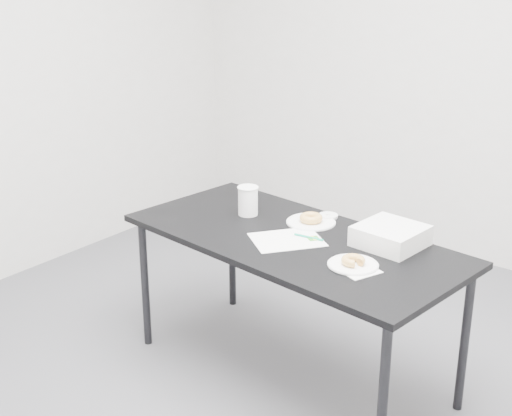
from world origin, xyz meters
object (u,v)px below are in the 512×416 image
Objects in this scene: donut_far at (311,218)px; plate_far at (311,222)px; plate_near at (353,265)px; donut_near at (353,260)px; table at (293,248)px; scorecard at (287,240)px; coffee_cup at (248,201)px; bakery_box at (390,236)px; pen at (309,237)px.

plate_far is at bearing 0.00° from donut_far.
plate_near is 2.13× the size of donut_near.
table is 0.07m from scorecard.
donut_far is 0.76× the size of coffee_cup.
plate_near is 0.79× the size of bakery_box.
scorecard is 0.38m from coffee_cup.
table is at bearing -79.76° from plate_far.
donut_near is at bearing -30.13° from pen.
donut_far is (-0.00, 0.00, 0.02)m from plate_far.
coffee_cup is (-0.31, -0.09, 0.05)m from donut_far.
plate_far reaches higher than table.
plate_near is 0.52m from donut_far.
plate_far is 1.63× the size of coffee_cup.
donut_near is 0.30m from bakery_box.
bakery_box is (0.43, -0.02, 0.02)m from donut_far.
bakery_box reaches higher than table.
donut_far is 0.41× the size of bakery_box.
plate_far is at bearing 113.99° from pen.
coffee_cup is 0.75m from bakery_box.
scorecard is 0.39m from donut_near.
plate_near is 1.46× the size of coffee_cup.
plate_near is 0.76m from coffee_cup.
bakery_box reaches higher than donut_far.
table is 0.40m from donut_near.
table is at bearing -165.45° from pen.
plate_far is at bearing 16.87° from coffee_cup.
donut_far is (-0.41, 0.31, 0.02)m from plate_near.
scorecard is (-0.00, -0.05, 0.06)m from table.
bakery_box reaches higher than donut_near.
donut_far is at bearing 106.89° from table.
donut_near reaches higher than pen.
scorecard is at bearing 170.29° from plate_near.
scorecard is at bearing -144.39° from bakery_box.
plate_far is at bearing 106.89° from table.
coffee_cup reaches higher than donut_near.
donut_far is at bearing 16.87° from coffee_cup.
bakery_box is at bearing 31.31° from table.
donut_near reaches higher than plate_near.
table is at bearing 163.39° from plate_near.
plate_far is 0.33m from coffee_cup.
plate_near is at bearing -87.71° from bakery_box.
plate_near is at bearing -37.03° from donut_far.
pen is (0.07, 0.07, 0.01)m from scorecard.
pen is at bearing -59.71° from plate_far.
coffee_cup is (-0.35, 0.10, 0.13)m from table.
plate_far is 0.43m from bakery_box.
table is 6.14× the size of bakery_box.
pen is 0.98× the size of coffee_cup.
scorecard is at bearing -139.81° from pen.
plate_near is (0.38, -0.07, 0.00)m from scorecard.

